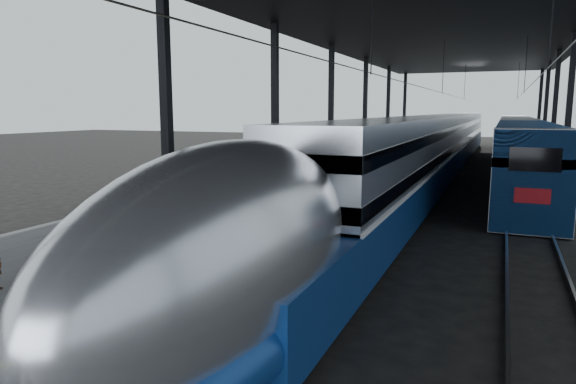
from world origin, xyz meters
The scene contains 7 objects.
ground centered at (0.00, 0.00, 0.00)m, with size 160.00×160.00×0.00m, color black.
platform centered at (-3.50, 20.00, 0.50)m, with size 6.00×80.00×1.00m, color #4C4C4F.
yellow_strip centered at (-0.70, 20.00, 1.00)m, with size 0.30×80.00×0.01m, color yellow.
rails centered at (4.50, 20.00, 0.08)m, with size 6.52×80.00×0.16m.
canopy centered at (1.90, 20.00, 9.12)m, with size 18.00×75.00×9.47m.
tgv_train centered at (2.00, 23.38, 1.88)m, with size 2.81×65.20×4.02m.
second_train centered at (7.00, 35.12, 1.89)m, with size 2.70×56.05×3.73m.
Camera 1 is at (5.97, -11.24, 4.34)m, focal length 32.00 mm.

